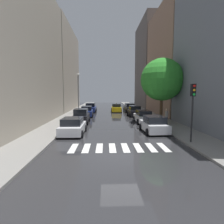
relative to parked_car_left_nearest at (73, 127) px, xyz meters
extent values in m
cube|color=#29292B|center=(3.90, 18.18, -0.75)|extent=(28.00, 72.00, 0.04)
cube|color=gray|center=(-2.60, 18.18, -0.66)|extent=(3.00, 72.00, 0.15)
cube|color=gray|center=(10.40, 18.18, -0.66)|extent=(3.00, 72.00, 0.15)
cube|color=silver|center=(0.75, -4.26, -0.73)|extent=(0.45, 2.20, 0.01)
cube|color=silver|center=(1.65, -4.26, -0.73)|extent=(0.45, 2.20, 0.01)
cube|color=silver|center=(2.55, -4.26, -0.73)|extent=(0.45, 2.20, 0.01)
cube|color=silver|center=(3.45, -4.26, -0.73)|extent=(0.45, 2.20, 0.01)
cube|color=silver|center=(4.35, -4.26, -0.73)|extent=(0.45, 2.20, 0.01)
cube|color=silver|center=(5.25, -4.26, -0.73)|extent=(0.45, 2.20, 0.01)
cube|color=silver|center=(6.15, -4.26, -0.73)|extent=(0.45, 2.20, 0.01)
cube|color=silver|center=(7.05, -4.26, -0.73)|extent=(0.45, 2.20, 0.01)
cube|color=#9E9384|center=(-7.10, 4.21, 7.76)|extent=(6.00, 21.06, 16.98)
cube|color=#9E9384|center=(-7.10, 24.69, 7.99)|extent=(6.00, 19.11, 17.45)
cube|color=#8C6B56|center=(14.90, 15.56, 8.24)|extent=(6.00, 14.89, 17.94)
cube|color=#564C47|center=(14.90, 31.43, 10.03)|extent=(6.00, 15.45, 21.51)
cube|color=silver|center=(0.00, 0.06, -0.18)|extent=(1.99, 4.10, 0.76)
cube|color=black|center=(0.00, -0.15, 0.51)|extent=(1.74, 2.26, 0.62)
cylinder|color=black|center=(-0.96, 1.41, -0.41)|extent=(0.23, 0.64, 0.64)
cylinder|color=black|center=(0.99, 1.39, -0.41)|extent=(0.23, 0.64, 0.64)
cylinder|color=black|center=(-0.99, -1.28, -0.41)|extent=(0.23, 0.64, 0.64)
cylinder|color=black|center=(0.96, -1.30, -0.41)|extent=(0.23, 0.64, 0.64)
cube|color=black|center=(-0.04, 6.36, -0.10)|extent=(1.81, 4.31, 0.91)
cube|color=black|center=(-0.04, 6.14, 0.72)|extent=(1.58, 2.38, 0.74)
cylinder|color=black|center=(-0.94, 7.76, -0.41)|extent=(0.23, 0.64, 0.64)
cylinder|color=black|center=(0.82, 7.78, -0.41)|extent=(0.23, 0.64, 0.64)
cylinder|color=black|center=(-0.91, 4.93, -0.41)|extent=(0.23, 0.64, 0.64)
cylinder|color=black|center=(0.85, 4.95, -0.41)|extent=(0.23, 0.64, 0.64)
cube|color=navy|center=(0.03, 12.70, -0.14)|extent=(1.94, 4.29, 0.83)
cube|color=black|center=(0.04, 12.49, 0.61)|extent=(1.65, 2.38, 0.68)
cylinder|color=black|center=(-0.91, 14.06, -0.41)|extent=(0.25, 0.65, 0.64)
cylinder|color=black|center=(0.86, 14.13, -0.41)|extent=(0.25, 0.65, 0.64)
cylinder|color=black|center=(-0.80, 11.28, -0.41)|extent=(0.25, 0.65, 0.64)
cylinder|color=black|center=(0.97, 11.35, -0.41)|extent=(0.25, 0.65, 0.64)
cube|color=navy|center=(0.15, 19.37, -0.11)|extent=(1.97, 4.61, 0.88)
cube|color=black|center=(0.14, 19.14, 0.69)|extent=(1.71, 2.54, 0.72)
cylinder|color=black|center=(-0.79, 20.89, -0.41)|extent=(0.23, 0.64, 0.64)
cylinder|color=black|center=(1.12, 20.87, -0.41)|extent=(0.23, 0.64, 0.64)
cylinder|color=black|center=(-0.83, 17.87, -0.41)|extent=(0.23, 0.64, 0.64)
cylinder|color=black|center=(1.08, 17.84, -0.41)|extent=(0.23, 0.64, 0.64)
cube|color=silver|center=(7.64, 0.67, -0.16)|extent=(2.09, 4.14, 0.78)
cube|color=black|center=(7.65, 0.46, 0.55)|extent=(1.79, 2.30, 0.64)
cylinder|color=black|center=(6.63, 1.98, -0.41)|extent=(0.24, 0.65, 0.64)
cylinder|color=black|center=(8.56, 2.05, -0.41)|extent=(0.24, 0.65, 0.64)
cylinder|color=black|center=(6.72, -0.71, -0.41)|extent=(0.24, 0.65, 0.64)
cylinder|color=black|center=(8.66, -0.64, -0.41)|extent=(0.24, 0.65, 0.64)
cube|color=silver|center=(7.84, 6.67, -0.17)|extent=(1.82, 4.44, 0.77)
cube|color=black|center=(7.84, 6.44, 0.53)|extent=(1.60, 2.44, 0.63)
cylinder|color=black|center=(6.93, 8.12, -0.41)|extent=(0.22, 0.64, 0.64)
cylinder|color=black|center=(8.73, 8.13, -0.41)|extent=(0.22, 0.64, 0.64)
cylinder|color=black|center=(6.95, 5.20, -0.41)|extent=(0.22, 0.64, 0.64)
cylinder|color=black|center=(8.74, 5.21, -0.41)|extent=(0.22, 0.64, 0.64)
cube|color=black|center=(7.71, 12.94, -0.13)|extent=(1.87, 4.07, 0.85)
cube|color=black|center=(7.72, 12.74, 0.64)|extent=(1.62, 2.25, 0.69)
cylinder|color=black|center=(6.79, 14.25, -0.41)|extent=(0.23, 0.64, 0.64)
cylinder|color=black|center=(8.57, 14.29, -0.41)|extent=(0.23, 0.64, 0.64)
cylinder|color=black|center=(6.85, 11.59, -0.41)|extent=(0.23, 0.64, 0.64)
cylinder|color=black|center=(8.63, 11.63, -0.41)|extent=(0.23, 0.64, 0.64)
cube|color=black|center=(7.74, 19.42, -0.13)|extent=(1.89, 4.77, 0.85)
cube|color=black|center=(7.75, 19.19, 0.64)|extent=(1.62, 2.64, 0.70)
cylinder|color=black|center=(6.82, 20.96, -0.41)|extent=(0.24, 0.65, 0.64)
cylinder|color=black|center=(8.57, 21.01, -0.41)|extent=(0.24, 0.65, 0.64)
cylinder|color=black|center=(6.92, 17.84, -0.41)|extent=(0.24, 0.65, 0.64)
cylinder|color=black|center=(8.66, 17.89, -0.41)|extent=(0.24, 0.65, 0.64)
cube|color=yellow|center=(5.17, 19.73, -0.16)|extent=(1.99, 4.54, 0.80)
cube|color=black|center=(5.16, 19.51, 0.57)|extent=(1.70, 2.52, 0.65)
cube|color=#F2EDCC|center=(5.16, 19.51, 0.98)|extent=(0.21, 0.37, 0.18)
cylinder|color=black|center=(4.29, 21.24, -0.41)|extent=(0.24, 0.65, 0.64)
cylinder|color=black|center=(6.14, 21.18, -0.41)|extent=(0.24, 0.65, 0.64)
cylinder|color=black|center=(4.20, 18.28, -0.41)|extent=(0.24, 0.65, 0.64)
cylinder|color=black|center=(6.05, 18.23, -0.41)|extent=(0.24, 0.65, 0.64)
cylinder|color=navy|center=(10.09, 4.26, -0.15)|extent=(0.28, 0.28, 0.86)
cylinder|color=gray|center=(10.09, 4.26, 0.62)|extent=(0.36, 0.36, 0.68)
sphere|color=tan|center=(10.09, 4.26, 1.09)|extent=(0.27, 0.27, 0.27)
cylinder|color=#513823|center=(9.98, 6.05, 0.94)|extent=(0.36, 0.36, 3.04)
sphere|color=#2D892A|center=(9.98, 6.05, 4.68)|extent=(5.22, 5.22, 5.22)
cylinder|color=black|center=(9.35, -3.48, 1.12)|extent=(0.12, 0.12, 3.40)
cube|color=black|center=(9.35, -3.48, 3.27)|extent=(0.30, 0.30, 0.90)
sphere|color=red|center=(9.35, -3.66, 3.57)|extent=(0.18, 0.18, 0.18)
sphere|color=#F2A519|center=(9.35, -3.66, 3.27)|extent=(0.18, 0.18, 0.18)
sphere|color=green|center=(9.35, -3.66, 2.97)|extent=(0.18, 0.18, 0.18)
cylinder|color=#595B60|center=(-1.65, 15.36, 2.72)|extent=(0.16, 0.16, 6.60)
ellipsoid|color=beige|center=(-1.65, 15.36, 6.17)|extent=(0.60, 0.28, 0.24)
camera|label=1|loc=(2.96, -16.72, 3.10)|focal=29.57mm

